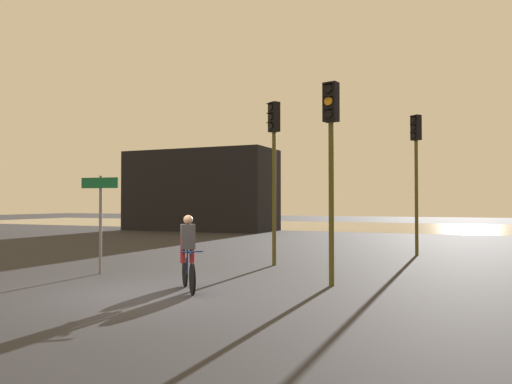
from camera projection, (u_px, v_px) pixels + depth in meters
ground_plane at (137, 294)px, 10.27m from camera, size 120.00×120.00×0.00m
water_strip at (384, 227)px, 38.82m from camera, size 80.00×16.00×0.01m
distant_building at (200, 191)px, 33.95m from camera, size 10.20×4.00×5.41m
traffic_light_center at (274, 153)px, 15.07m from camera, size 0.40×0.42×4.93m
traffic_light_near_right at (331, 145)px, 11.35m from camera, size 0.36×0.38×4.63m
traffic_light_far_right at (416, 159)px, 17.89m from camera, size 0.40×0.42×5.03m
direction_sign_post at (100, 210)px, 13.21m from camera, size 1.10×0.18×2.60m
cyclist at (188, 252)px, 10.74m from camera, size 1.12×1.34×1.62m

